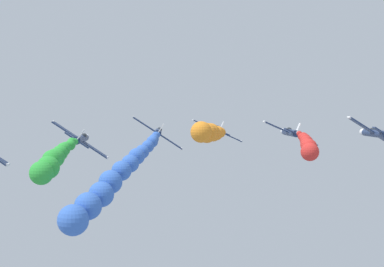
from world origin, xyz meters
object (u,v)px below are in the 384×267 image
at_px(airplane_lead, 217,130).
at_px(airplane_right_outer, 375,133).
at_px(airplane_left_outer, 81,139).
at_px(airplane_left_inner, 158,132).
at_px(airplane_right_inner, 290,132).

bearing_deg(airplane_lead, airplane_right_outer, -42.07).
distance_m(airplane_left_outer, airplane_right_outer, 42.64).
bearing_deg(airplane_left_inner, airplane_right_inner, 0.60).
height_order(airplane_left_inner, airplane_right_outer, airplane_right_outer).
bearing_deg(airplane_right_outer, airplane_lead, 137.93).
relative_size(airplane_left_inner, airplane_left_outer, 1.00).
bearing_deg(airplane_left_inner, airplane_lead, 43.41).
bearing_deg(airplane_right_outer, airplane_left_inner, 163.24).
bearing_deg(airplane_right_outer, airplane_left_outer, -179.05).
height_order(airplane_left_outer, airplane_right_outer, airplane_right_outer).
height_order(airplane_left_inner, airplane_left_outer, airplane_left_inner).
distance_m(airplane_left_inner, airplane_right_inner, 21.31).
bearing_deg(airplane_left_inner, airplane_left_outer, -136.43).
relative_size(airplane_lead, airplane_left_outer, 1.00).
height_order(airplane_lead, airplane_left_outer, airplane_left_outer).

